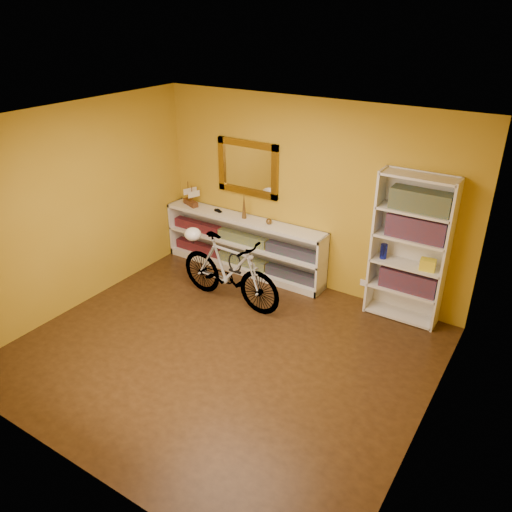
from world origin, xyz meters
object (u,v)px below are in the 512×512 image
Objects in this scene: bicycle at (229,270)px; helmet at (193,234)px; console_unit at (244,244)px; bookcase at (409,250)px.

bicycle is 6.87× the size of helmet.
console_unit is 1.37× the size of bookcase.
bookcase is 2.81m from helmet.
bookcase reaches higher than bicycle.
bicycle is (-2.05, -0.89, -0.47)m from bookcase.
bicycle reaches higher than helmet.
console_unit is 1.60× the size of bicycle.
bookcase is 8.05× the size of helmet.
console_unit is at bearing 72.33° from helmet.
bicycle is at bearing -156.61° from bookcase.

